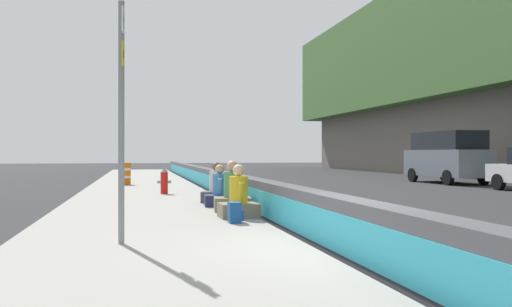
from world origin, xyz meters
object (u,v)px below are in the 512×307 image
object	(u,v)px
route_sign_post	(122,104)
seated_person_foreground	(239,201)
seated_person_rear	(220,193)
parked_car_fourth	(447,156)
fire_hydrant	(164,180)
backpack	(235,213)
construction_barrel	(125,173)
seated_person_middle	(232,195)
seated_person_far	(216,190)

from	to	relation	value
route_sign_post	seated_person_foreground	xyz separation A→B (m)	(2.92, -2.30, -1.72)
seated_person_rear	parked_car_fourth	distance (m)	16.94
fire_hydrant	parked_car_fourth	world-z (taller)	parked_car_fourth
seated_person_rear	backpack	distance (m)	3.42
seated_person_foreground	seated_person_rear	xyz separation A→B (m)	(2.56, 0.02, -0.02)
seated_person_rear	construction_barrel	bearing A→B (deg)	13.74
seated_person_middle	parked_car_fourth	size ratio (longest dim) A/B	0.23
seated_person_middle	backpack	world-z (taller)	seated_person_middle
fire_hydrant	seated_person_middle	distance (m)	5.99
seated_person_foreground	seated_person_middle	bearing A→B (deg)	-4.28
parked_car_fourth	seated_person_foreground	bearing A→B (deg)	135.82
fire_hydrant	backpack	bearing A→B (deg)	-173.19
seated_person_rear	seated_person_far	distance (m)	1.15
seated_person_middle	seated_person_rear	xyz separation A→B (m)	(1.22, 0.12, -0.04)
fire_hydrant	seated_person_rear	xyz separation A→B (m)	(-4.63, -1.17, -0.12)
route_sign_post	seated_person_middle	size ratio (longest dim) A/B	3.06
seated_person_rear	seated_person_middle	bearing A→B (deg)	-174.53
backpack	parked_car_fourth	bearing A→B (deg)	-42.91
seated_person_rear	backpack	world-z (taller)	seated_person_rear
route_sign_post	seated_person_rear	world-z (taller)	route_sign_post
seated_person_foreground	backpack	world-z (taller)	seated_person_foreground
seated_person_foreground	seated_person_far	size ratio (longest dim) A/B	1.01
fire_hydrant	seated_person_far	xyz separation A→B (m)	(-3.48, -1.25, -0.10)
seated_person_middle	parked_car_fourth	xyz separation A→B (m)	(12.03, -12.89, 0.85)
construction_barrel	parked_car_fourth	size ratio (longest dim) A/B	0.19
backpack	construction_barrel	xyz separation A→B (m)	(13.91, 2.36, 0.28)
backpack	construction_barrel	bearing A→B (deg)	9.62
route_sign_post	construction_barrel	distance (m)	16.06
route_sign_post	fire_hydrant	world-z (taller)	route_sign_post
route_sign_post	fire_hydrant	xyz separation A→B (m)	(10.10, -1.12, -1.62)
construction_barrel	seated_person_foreground	bearing A→B (deg)	-168.80
fire_hydrant	seated_person_foreground	xyz separation A→B (m)	(-7.18, -1.19, -0.10)
seated_person_middle	seated_person_foreground	bearing A→B (deg)	175.72
seated_person_rear	seated_person_foreground	bearing A→B (deg)	-179.61
seated_person_foreground	backpack	size ratio (longest dim) A/B	2.78
route_sign_post	seated_person_far	distance (m)	7.24
route_sign_post	seated_person_rear	size ratio (longest dim) A/B	3.40
seated_person_foreground	route_sign_post	bearing A→B (deg)	141.73
backpack	parked_car_fourth	distance (m)	19.44
backpack	fire_hydrant	bearing A→B (deg)	6.81
route_sign_post	seated_person_rear	bearing A→B (deg)	-22.66
seated_person_foreground	backpack	xyz separation A→B (m)	(-0.85, 0.23, -0.15)
seated_person_rear	backpack	size ratio (longest dim) A/B	2.65
seated_person_foreground	construction_barrel	xyz separation A→B (m)	(13.06, 2.59, 0.13)
seated_person_rear	construction_barrel	xyz separation A→B (m)	(10.50, 2.57, 0.15)
seated_person_rear	parked_car_fourth	xyz separation A→B (m)	(10.81, -13.01, 0.88)
seated_person_rear	backpack	bearing A→B (deg)	176.48
route_sign_post	seated_person_far	bearing A→B (deg)	-19.66
route_sign_post	parked_car_fourth	xyz separation A→B (m)	(16.29, -15.29, -0.86)
seated_person_foreground	parked_car_fourth	xyz separation A→B (m)	(13.37, -12.99, 0.87)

